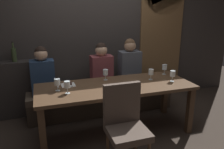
{
  "coord_description": "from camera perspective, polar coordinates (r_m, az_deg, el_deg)",
  "views": [
    {
      "loc": [
        -0.98,
        -2.86,
        1.81
      ],
      "look_at": [
        0.01,
        0.19,
        0.84
      ],
      "focal_mm": 36.43,
      "sensor_mm": 36.0,
      "label": 1
    }
  ],
  "objects": [
    {
      "name": "dessert_plate",
      "position": [
        3.26,
        -10.91,
        -2.43
      ],
      "size": [
        0.19,
        0.19,
        0.05
      ],
      "color": "white",
      "rests_on": "dining_table"
    },
    {
      "name": "arched_door",
      "position": [
        4.66,
        12.27,
        10.92
      ],
      "size": [
        0.9,
        0.05,
        2.55
      ],
      "color": "brown",
      "rests_on": "ground"
    },
    {
      "name": "chair_near_side",
      "position": [
        2.62,
        3.33,
        -11.69
      ],
      "size": [
        0.44,
        0.44,
        0.98
      ],
      "color": "brown",
      "rests_on": "ground"
    },
    {
      "name": "wine_glass_center_back",
      "position": [
        3.05,
        -13.6,
        -1.97
      ],
      "size": [
        0.08,
        0.08,
        0.16
      ],
      "color": "silver",
      "rests_on": "dining_table"
    },
    {
      "name": "wine_glass_end_left",
      "position": [
        3.79,
        13.05,
        1.69
      ],
      "size": [
        0.08,
        0.08,
        0.16
      ],
      "color": "silver",
      "rests_on": "dining_table"
    },
    {
      "name": "wine_glass_far_left",
      "position": [
        3.45,
        14.98,
        0.1
      ],
      "size": [
        0.08,
        0.08,
        0.16
      ],
      "color": "silver",
      "rests_on": "dining_table"
    },
    {
      "name": "dining_table",
      "position": [
        3.24,
        0.83,
        -4.14
      ],
      "size": [
        2.2,
        0.84,
        0.74
      ],
      "color": "#493422",
      "rests_on": "ground"
    },
    {
      "name": "diner_far_end",
      "position": [
        3.98,
        4.44,
        2.7
      ],
      "size": [
        0.36,
        0.24,
        0.84
      ],
      "color": "#4C515B",
      "rests_on": "banquette_bench"
    },
    {
      "name": "banquette_bench",
      "position": [
        4.02,
        -2.44,
        -6.4
      ],
      "size": [
        2.5,
        0.44,
        0.45
      ],
      "color": "#40352A",
      "rests_on": "ground"
    },
    {
      "name": "back_wall_tiled",
      "position": [
        4.21,
        -4.63,
        12.5
      ],
      "size": [
        6.0,
        0.12,
        3.0
      ],
      "primitive_type": "cube",
      "color": "#383330",
      "rests_on": "ground"
    },
    {
      "name": "fork_on_table",
      "position": [
        3.27,
        -13.43,
        -2.76
      ],
      "size": [
        0.02,
        0.17,
        0.01
      ],
      "primitive_type": "cube",
      "rotation": [
        0.0,
        0.0,
        0.04
      ],
      "color": "silver",
      "rests_on": "dining_table"
    },
    {
      "name": "back_counter",
      "position": [
        4.16,
        -24.89,
        -3.54
      ],
      "size": [
        1.1,
        0.28,
        0.95
      ],
      "primitive_type": "cube",
      "color": "#2F2B29",
      "rests_on": "ground"
    },
    {
      "name": "wine_glass_near_left",
      "position": [
        3.4,
        -1.66,
        0.42
      ],
      "size": [
        0.08,
        0.08,
        0.16
      ],
      "color": "silver",
      "rests_on": "dining_table"
    },
    {
      "name": "diner_redhead",
      "position": [
        3.72,
        -17.04,
        0.56
      ],
      "size": [
        0.36,
        0.24,
        0.78
      ],
      "color": "navy",
      "rests_on": "banquette_bench"
    },
    {
      "name": "wine_bottle_pale_label",
      "position": [
        3.98,
        -23.4,
        4.68
      ],
      "size": [
        0.08,
        0.08,
        0.33
      ],
      "color": "#384728",
      "rests_on": "back_counter"
    },
    {
      "name": "wine_glass_near_right",
      "position": [
        3.47,
        9.77,
        0.59
      ],
      "size": [
        0.08,
        0.08,
        0.16
      ],
      "color": "silver",
      "rests_on": "dining_table"
    },
    {
      "name": "ground",
      "position": [
        3.53,
        0.78,
        -14.09
      ],
      "size": [
        9.0,
        9.0,
        0.0
      ],
      "primitive_type": "plane",
      "color": "#382D26"
    },
    {
      "name": "diner_bearded",
      "position": [
        3.85,
        -2.63,
        1.89
      ],
      "size": [
        0.36,
        0.24,
        0.78
      ],
      "color": "brown",
      "rests_on": "banquette_bench"
    },
    {
      "name": "wine_glass_end_right",
      "position": [
        2.92,
        -11.19,
        -2.56
      ],
      "size": [
        0.08,
        0.08,
        0.16
      ],
      "color": "silver",
      "rests_on": "dining_table"
    }
  ]
}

